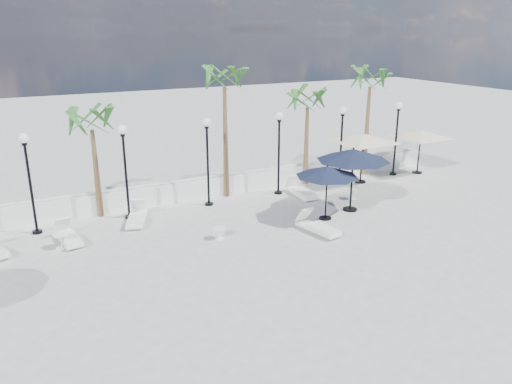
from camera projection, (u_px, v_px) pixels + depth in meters
name	position (u px, v px, depth m)	size (l,w,h in m)	color
ground	(283.00, 264.00, 16.44)	(100.00, 100.00, 0.00)	#9B9B96
balustrade	(200.00, 189.00, 22.64)	(26.00, 0.30, 1.01)	white
lamppost_1	(28.00, 170.00, 18.14)	(0.36, 0.36, 3.84)	black
lamppost_2	(125.00, 159.00, 19.65)	(0.36, 0.36, 3.84)	black
lamppost_3	(207.00, 150.00, 21.17)	(0.36, 0.36, 3.84)	black
lamppost_4	(279.00, 142.00, 22.68)	(0.36, 0.36, 3.84)	black
lamppost_5	(342.00, 135.00, 24.20)	(0.36, 0.36, 3.84)	black
lamppost_6	(397.00, 128.00, 25.71)	(0.36, 0.36, 3.84)	black
palm_1	(92.00, 126.00, 19.50)	(2.60, 2.60, 4.70)	brown
palm_2	(224.00, 84.00, 21.55)	(2.60, 2.60, 6.10)	brown
palm_3	(308.00, 104.00, 23.77)	(2.60, 2.60, 4.90)	brown
palm_4	(370.00, 84.00, 25.13)	(2.60, 2.60, 5.70)	brown
lounger_3	(68.00, 236.00, 18.03)	(0.82, 1.89, 0.68)	white
lounger_4	(137.00, 217.00, 19.86)	(1.27, 2.02, 0.72)	white
lounger_5	(318.00, 227.00, 18.89)	(1.00, 2.00, 0.72)	white
lounger_6	(301.00, 191.00, 23.00)	(0.78, 2.06, 0.76)	white
side_table_0	(61.00, 240.00, 17.51)	(0.55, 0.55, 0.53)	white
side_table_1	(220.00, 232.00, 18.30)	(0.45, 0.45, 0.44)	white
side_table_2	(352.00, 193.00, 22.64)	(0.45, 0.45, 0.44)	white
parasol_navy_mid	(327.00, 172.00, 19.72)	(2.54, 2.54, 2.27)	black
parasol_navy_right	(353.00, 155.00, 20.57)	(3.06, 3.06, 2.74)	black
parasol_cream_sq_a	(363.00, 134.00, 24.43)	(5.40, 5.40, 2.65)	black
parasol_cream_sq_b	(421.00, 131.00, 26.11)	(4.95, 4.95, 2.48)	black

